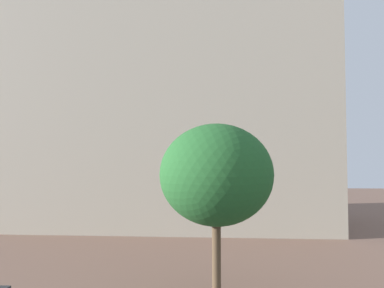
% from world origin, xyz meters
% --- Properties ---
extents(landmark_building, '(25.24, 12.84, 41.02)m').
position_xyz_m(landmark_building, '(-2.24, 29.77, 11.63)').
color(landmark_building, '#B2A893').
rests_on(landmark_building, ground_plane).
extents(tree_curb_far, '(4.24, 4.24, 6.72)m').
position_xyz_m(tree_curb_far, '(1.16, 11.86, 4.79)').
color(tree_curb_far, brown).
rests_on(tree_curb_far, ground_plane).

